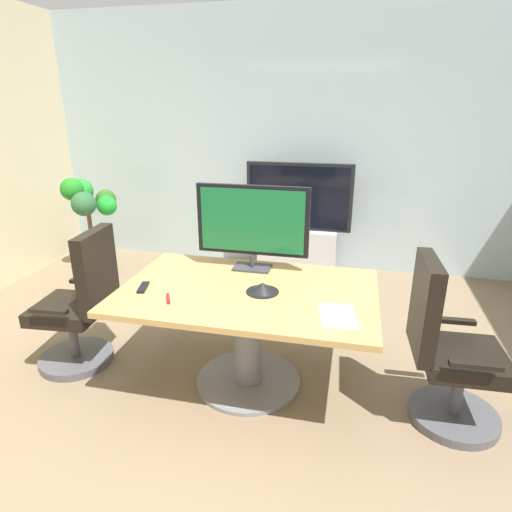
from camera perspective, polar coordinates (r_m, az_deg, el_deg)
The scene contains 12 objects.
ground_plane at distance 3.11m, azimuth -1.33°, elevation -19.08°, with size 7.30×7.30×0.00m, color #7A664C.
wall_back_glass_partition at distance 5.22m, azimuth 6.47°, elevation 14.58°, with size 6.30×0.10×2.97m, color #9EB2B7.
conference_table at distance 3.03m, azimuth -1.08°, elevation -7.97°, with size 1.72×1.11×0.75m.
office_chair_left at distance 3.55m, azimuth -22.13°, elevation -6.70°, with size 0.61×0.59×1.09m.
office_chair_right at distance 2.99m, azimuth 23.92°, elevation -12.13°, with size 0.60×0.58×1.09m.
tv_monitor at distance 3.18m, azimuth -0.48°, elevation 4.42°, with size 0.84×0.18×0.64m.
wall_display_unit at distance 5.08m, azimuth 5.51°, elevation 2.44°, with size 1.20×0.36×1.31m.
potted_plant at distance 5.43m, azimuth -21.15°, elevation 5.05°, with size 0.60×0.64×1.13m.
conference_phone at distance 2.87m, azimuth 0.86°, elevation -4.25°, with size 0.22×0.22×0.07m.
remote_control at distance 3.04m, azimuth -14.68°, elevation -4.02°, with size 0.05×0.17×0.02m, color black.
whiteboard_marker at distance 2.83m, azimuth -11.53°, elevation -5.53°, with size 0.13×0.02×0.02m, color red.
paper_notepad at distance 2.63m, azimuth 10.77°, elevation -7.74°, with size 0.21×0.30×0.01m, color white.
Camera 1 is at (0.61, -2.34, 1.95)m, focal length 30.28 mm.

